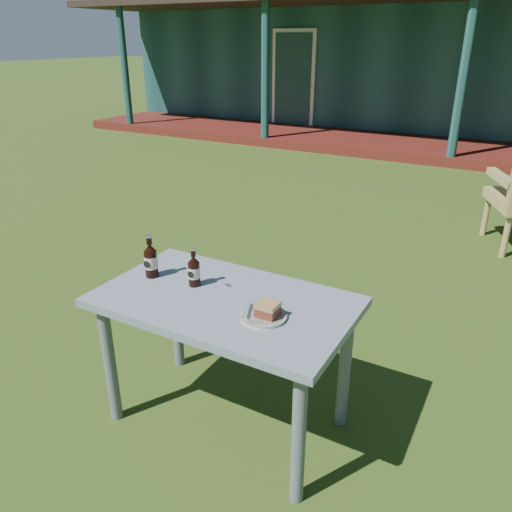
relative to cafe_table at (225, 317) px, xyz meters
The scene contains 9 objects.
ground 1.72m from the cafe_table, 90.00° to the left, with size 80.00×80.00×0.00m, color #334916.
pavilion 11.03m from the cafe_table, 90.00° to the left, with size 15.80×8.30×3.45m.
cafe_table is the anchor object (origin of this frame).
plate 0.28m from the cafe_table, 14.99° to the right, with size 0.20×0.20×0.01m.
cake_slice 0.30m from the cafe_table, 13.04° to the right, with size 0.09×0.09×0.06m.
fork 0.23m from the cafe_table, 22.84° to the right, with size 0.01×0.14×0.00m, color silver.
cola_bottle_near 0.27m from the cafe_table, 168.53° to the left, with size 0.06×0.06×0.20m.
cola_bottle_far 0.49m from the cafe_table, behind, with size 0.07×0.07×0.22m.
bottle_cap 0.16m from the cafe_table, 116.03° to the left, with size 0.03×0.03×0.01m, color silver.
Camera 1 is at (1.13, -3.31, 1.83)m, focal length 35.00 mm.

